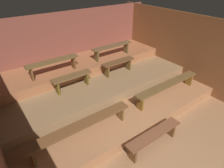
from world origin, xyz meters
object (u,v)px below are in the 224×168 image
object	(u,v)px
bench_lower_left	(82,126)
bench_upper_right	(112,48)
bench_floor_center	(154,136)
bench_middle_left	(72,79)
bench_middle_right	(118,64)
bench_lower_right	(168,85)
bench_upper_left	(53,63)

from	to	relation	value
bench_lower_left	bench_upper_right	world-z (taller)	bench_upper_right
bench_floor_center	bench_lower_left	bearing A→B (deg)	143.82
bench_lower_left	bench_middle_left	bearing A→B (deg)	69.77
bench_lower_left	bench_floor_center	bearing A→B (deg)	-36.18
bench_middle_right	bench_upper_right	distance (m)	0.74
bench_lower_left	bench_middle_right	xyz separation A→B (m)	(2.14, 1.52, 0.24)
bench_middle_right	bench_middle_left	bearing A→B (deg)	180.00
bench_lower_left	bench_lower_right	xyz separation A→B (m)	(2.70, 0.00, 0.00)
bench_lower_left	bench_middle_left	size ratio (longest dim) A/B	2.10
bench_upper_left	bench_middle_right	bearing A→B (deg)	-19.39
bench_middle_right	bench_lower_left	bearing A→B (deg)	-144.62
bench_middle_right	bench_upper_right	bearing A→B (deg)	69.76
bench_middle_right	bench_upper_left	xyz separation A→B (m)	(-1.82, 0.64, 0.29)
bench_middle_left	bench_upper_right	xyz separation A→B (m)	(1.82, 0.64, 0.29)
bench_lower_right	bench_middle_right	distance (m)	1.64
bench_lower_right	bench_upper_right	xyz separation A→B (m)	(-0.32, 2.16, 0.53)
bench_floor_center	bench_middle_right	distance (m)	2.64
bench_lower_left	bench_middle_right	size ratio (longest dim) A/B	2.10
bench_floor_center	bench_middle_left	size ratio (longest dim) A/B	1.30
bench_floor_center	bench_middle_right	size ratio (longest dim) A/B	1.30
bench_floor_center	bench_lower_right	world-z (taller)	bench_lower_right
bench_middle_right	bench_upper_right	xyz separation A→B (m)	(0.24, 0.64, 0.29)
bench_floor_center	bench_lower_left	distance (m)	1.55
bench_lower_right	bench_upper_left	xyz separation A→B (m)	(-2.38, 2.16, 0.53)
bench_lower_right	bench_upper_left	distance (m)	3.26
bench_floor_center	bench_middle_right	bearing A→B (deg)	69.29
bench_upper_left	bench_floor_center	bearing A→B (deg)	-73.56
bench_upper_right	bench_middle_left	bearing A→B (deg)	-160.61
bench_lower_left	bench_lower_right	bearing A→B (deg)	0.00
bench_lower_right	bench_upper_left	world-z (taller)	bench_upper_left
bench_floor_center	bench_lower_right	distance (m)	1.75
bench_floor_center	bench_upper_right	size ratio (longest dim) A/B	0.97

